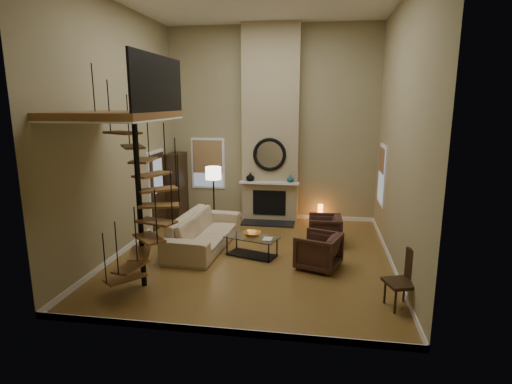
% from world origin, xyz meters
% --- Properties ---
extents(ground, '(6.00, 6.50, 0.01)m').
position_xyz_m(ground, '(0.00, 0.00, -0.01)').
color(ground, olive).
rests_on(ground, ground).
extents(back_wall, '(6.00, 0.02, 5.50)m').
position_xyz_m(back_wall, '(0.00, 3.25, 2.75)').
color(back_wall, '#988C62').
rests_on(back_wall, ground).
extents(front_wall, '(6.00, 0.02, 5.50)m').
position_xyz_m(front_wall, '(0.00, -3.25, 2.75)').
color(front_wall, '#988C62').
rests_on(front_wall, ground).
extents(left_wall, '(0.02, 6.50, 5.50)m').
position_xyz_m(left_wall, '(-3.00, 0.00, 2.75)').
color(left_wall, '#988C62').
rests_on(left_wall, ground).
extents(right_wall, '(0.02, 6.50, 5.50)m').
position_xyz_m(right_wall, '(3.00, 0.00, 2.75)').
color(right_wall, '#988C62').
rests_on(right_wall, ground).
extents(baseboard_back, '(6.00, 0.02, 0.12)m').
position_xyz_m(baseboard_back, '(0.00, 3.24, 0.06)').
color(baseboard_back, white).
rests_on(baseboard_back, ground).
extents(baseboard_front, '(6.00, 0.02, 0.12)m').
position_xyz_m(baseboard_front, '(0.00, -3.24, 0.06)').
color(baseboard_front, white).
rests_on(baseboard_front, ground).
extents(baseboard_left, '(0.02, 6.50, 0.12)m').
position_xyz_m(baseboard_left, '(-2.99, 0.00, 0.06)').
color(baseboard_left, white).
rests_on(baseboard_left, ground).
extents(baseboard_right, '(0.02, 6.50, 0.12)m').
position_xyz_m(baseboard_right, '(2.99, 0.00, 0.06)').
color(baseboard_right, white).
rests_on(baseboard_right, ground).
extents(chimney_breast, '(1.60, 0.38, 5.50)m').
position_xyz_m(chimney_breast, '(0.00, 3.06, 2.75)').
color(chimney_breast, tan).
rests_on(chimney_breast, ground).
extents(hearth, '(1.50, 0.60, 0.04)m').
position_xyz_m(hearth, '(0.00, 2.57, 0.02)').
color(hearth, black).
rests_on(hearth, ground).
extents(firebox, '(0.95, 0.02, 0.72)m').
position_xyz_m(firebox, '(0.00, 2.86, 0.55)').
color(firebox, black).
rests_on(firebox, chimney_breast).
extents(mantel, '(1.70, 0.18, 0.06)m').
position_xyz_m(mantel, '(0.00, 2.78, 1.15)').
color(mantel, white).
rests_on(mantel, chimney_breast).
extents(mirror_frame, '(0.94, 0.10, 0.94)m').
position_xyz_m(mirror_frame, '(0.00, 2.84, 1.95)').
color(mirror_frame, black).
rests_on(mirror_frame, chimney_breast).
extents(mirror_disc, '(0.80, 0.01, 0.80)m').
position_xyz_m(mirror_disc, '(0.00, 2.85, 1.95)').
color(mirror_disc, white).
rests_on(mirror_disc, chimney_breast).
extents(vase_left, '(0.24, 0.24, 0.25)m').
position_xyz_m(vase_left, '(-0.55, 2.82, 1.30)').
color(vase_left, black).
rests_on(vase_left, mantel).
extents(vase_right, '(0.20, 0.20, 0.21)m').
position_xyz_m(vase_right, '(0.60, 2.82, 1.28)').
color(vase_right, '#174D53').
rests_on(vase_right, mantel).
extents(window_back, '(1.02, 0.06, 1.52)m').
position_xyz_m(window_back, '(-1.90, 3.22, 1.62)').
color(window_back, white).
rests_on(window_back, back_wall).
extents(window_right, '(0.06, 1.02, 1.52)m').
position_xyz_m(window_right, '(2.97, 2.00, 1.63)').
color(window_right, white).
rests_on(window_right, right_wall).
extents(entry_door, '(0.10, 1.05, 2.16)m').
position_xyz_m(entry_door, '(-2.95, 1.80, 1.05)').
color(entry_door, white).
rests_on(entry_door, ground).
extents(loft, '(1.70, 2.20, 1.09)m').
position_xyz_m(loft, '(-2.04, -1.80, 3.24)').
color(loft, brown).
rests_on(loft, left_wall).
extents(spiral_stair, '(1.47, 1.47, 4.06)m').
position_xyz_m(spiral_stair, '(-1.78, -1.79, 1.78)').
color(spiral_stair, black).
rests_on(spiral_stair, ground).
extents(hutch, '(0.42, 0.89, 1.98)m').
position_xyz_m(hutch, '(-2.76, 2.82, 0.95)').
color(hutch, black).
rests_on(hutch, ground).
extents(sofa, '(1.25, 2.80, 0.80)m').
position_xyz_m(sofa, '(-1.27, 0.45, 0.40)').
color(sofa, tan).
rests_on(sofa, ground).
extents(armchair_near, '(0.83, 0.80, 0.73)m').
position_xyz_m(armchair_near, '(1.66, 1.09, 0.35)').
color(armchair_near, '#40251D').
rests_on(armchair_near, ground).
extents(armchair_far, '(1.07, 1.05, 0.77)m').
position_xyz_m(armchair_far, '(1.52, -0.43, 0.35)').
color(armchair_far, '#40251D').
rests_on(armchair_far, ground).
extents(coffee_table, '(1.30, 0.92, 0.44)m').
position_xyz_m(coffee_table, '(-0.04, 0.04, 0.28)').
color(coffee_table, silver).
rests_on(coffee_table, ground).
extents(bowl, '(0.39, 0.39, 0.10)m').
position_xyz_m(bowl, '(-0.04, 0.09, 0.50)').
color(bowl, orange).
rests_on(bowl, coffee_table).
extents(book, '(0.21, 0.28, 0.03)m').
position_xyz_m(book, '(0.31, -0.11, 0.46)').
color(book, gray).
rests_on(book, coffee_table).
extents(floor_lamp, '(0.42, 0.42, 1.72)m').
position_xyz_m(floor_lamp, '(-1.38, 1.87, 1.41)').
color(floor_lamp, black).
rests_on(floor_lamp, ground).
extents(accent_lamp, '(0.15, 0.15, 0.52)m').
position_xyz_m(accent_lamp, '(1.47, 3.03, 0.25)').
color(accent_lamp, orange).
rests_on(accent_lamp, ground).
extents(side_chair, '(0.62, 0.62, 1.01)m').
position_xyz_m(side_chair, '(2.91, -1.91, 0.53)').
color(side_chair, black).
rests_on(side_chair, ground).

